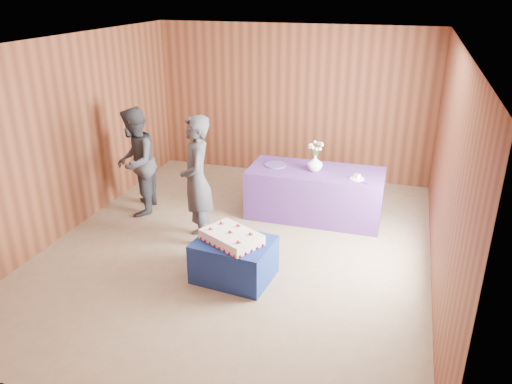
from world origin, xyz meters
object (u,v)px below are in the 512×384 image
at_px(guest_left, 197,181).
at_px(guest_right, 136,162).
at_px(serving_table, 315,193).
at_px(sheet_cake, 232,237).
at_px(vase, 315,163).
at_px(cake_table, 234,259).

height_order(guest_left, guest_right, guest_left).
height_order(serving_table, sheet_cake, serving_table).
xyz_separation_m(serving_table, vase, (-0.02, -0.02, 0.49)).
relative_size(cake_table, serving_table, 0.45).
relative_size(serving_table, guest_left, 1.13).
height_order(vase, guest_right, guest_right).
bearing_deg(vase, serving_table, 37.59).
bearing_deg(serving_table, vase, -142.64).
relative_size(cake_table, guest_left, 0.51).
bearing_deg(guest_left, serving_table, 106.58).
bearing_deg(serving_table, guest_left, -138.75).
height_order(serving_table, vase, vase).
bearing_deg(sheet_cake, guest_right, 174.01).
bearing_deg(cake_table, guest_right, 152.88).
xyz_separation_m(sheet_cake, guest_left, (-0.78, 0.80, 0.33)).
bearing_deg(guest_left, sheet_cake, 19.32).
height_order(vase, guest_left, guest_left).
distance_m(cake_table, guest_right, 2.51).
xyz_separation_m(vase, guest_right, (-2.62, -0.65, -0.04)).
distance_m(serving_table, guest_left, 1.93).
relative_size(cake_table, vase, 3.84).
relative_size(serving_table, guest_right, 1.21).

